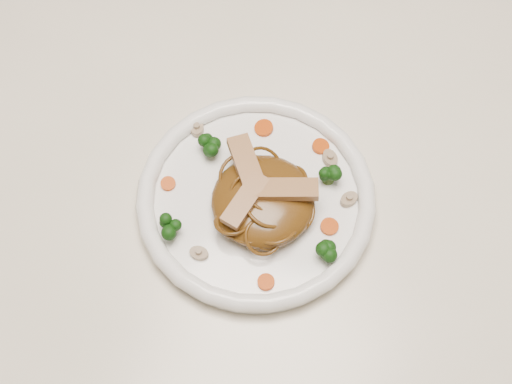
% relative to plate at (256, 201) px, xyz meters
% --- Properties ---
extents(ground, '(4.00, 4.00, 0.00)m').
position_rel_plate_xyz_m(ground, '(-0.01, 0.05, -0.76)').
color(ground, brown).
rests_on(ground, ground).
extents(table, '(1.20, 0.80, 0.75)m').
position_rel_plate_xyz_m(table, '(-0.01, 0.05, -0.11)').
color(table, white).
rests_on(table, ground).
extents(plate, '(0.34, 0.34, 0.02)m').
position_rel_plate_xyz_m(plate, '(0.00, 0.00, 0.00)').
color(plate, white).
rests_on(plate, table).
extents(noodle_mound, '(0.13, 0.13, 0.04)m').
position_rel_plate_xyz_m(noodle_mound, '(0.01, -0.01, 0.02)').
color(noodle_mound, brown).
rests_on(noodle_mound, plate).
extents(chicken_a, '(0.08, 0.05, 0.01)m').
position_rel_plate_xyz_m(chicken_a, '(0.03, 0.00, 0.05)').
color(chicken_a, tan).
rests_on(chicken_a, noodle_mound).
extents(chicken_b, '(0.07, 0.07, 0.01)m').
position_rel_plate_xyz_m(chicken_b, '(-0.02, 0.01, 0.05)').
color(chicken_b, tan).
rests_on(chicken_b, noodle_mound).
extents(chicken_c, '(0.03, 0.07, 0.01)m').
position_rel_plate_xyz_m(chicken_c, '(-0.00, -0.02, 0.05)').
color(chicken_c, tan).
rests_on(chicken_c, noodle_mound).
extents(broccoli_0, '(0.03, 0.03, 0.03)m').
position_rel_plate_xyz_m(broccoli_0, '(0.07, 0.05, 0.02)').
color(broccoli_0, '#15420D').
rests_on(broccoli_0, plate).
extents(broccoli_1, '(0.03, 0.03, 0.03)m').
position_rel_plate_xyz_m(broccoli_1, '(-0.07, 0.03, 0.02)').
color(broccoli_1, '#15420D').
rests_on(broccoli_1, plate).
extents(broccoli_2, '(0.03, 0.03, 0.03)m').
position_rel_plate_xyz_m(broccoli_2, '(-0.07, -0.08, 0.02)').
color(broccoli_2, '#15420D').
rests_on(broccoli_2, plate).
extents(broccoli_3, '(0.04, 0.04, 0.03)m').
position_rel_plate_xyz_m(broccoli_3, '(0.10, -0.03, 0.02)').
color(broccoli_3, '#15420D').
rests_on(broccoli_3, plate).
extents(carrot_0, '(0.02, 0.02, 0.00)m').
position_rel_plate_xyz_m(carrot_0, '(0.04, 0.09, 0.01)').
color(carrot_0, '#CD5207').
rests_on(carrot_0, plate).
extents(carrot_1, '(0.02, 0.02, 0.00)m').
position_rel_plate_xyz_m(carrot_1, '(-0.10, -0.02, 0.01)').
color(carrot_1, '#CD5207').
rests_on(carrot_1, plate).
extents(carrot_2, '(0.03, 0.03, 0.00)m').
position_rel_plate_xyz_m(carrot_2, '(0.09, -0.00, 0.01)').
color(carrot_2, '#CD5207').
rests_on(carrot_2, plate).
extents(carrot_3, '(0.03, 0.03, 0.00)m').
position_rel_plate_xyz_m(carrot_3, '(-0.03, 0.09, 0.01)').
color(carrot_3, '#CD5207').
rests_on(carrot_3, plate).
extents(carrot_4, '(0.02, 0.02, 0.00)m').
position_rel_plate_xyz_m(carrot_4, '(0.05, -0.09, 0.01)').
color(carrot_4, '#CD5207').
rests_on(carrot_4, plate).
extents(mushroom_0, '(0.02, 0.02, 0.01)m').
position_rel_plate_xyz_m(mushroom_0, '(-0.03, -0.09, 0.01)').
color(mushroom_0, '#B8AA8A').
rests_on(mushroom_0, plate).
extents(mushroom_1, '(0.03, 0.03, 0.01)m').
position_rel_plate_xyz_m(mushroom_1, '(0.10, 0.04, 0.01)').
color(mushroom_1, '#B8AA8A').
rests_on(mushroom_1, plate).
extents(mushroom_2, '(0.03, 0.03, 0.01)m').
position_rel_plate_xyz_m(mushroom_2, '(-0.10, 0.05, 0.01)').
color(mushroom_2, '#B8AA8A').
rests_on(mushroom_2, plate).
extents(mushroom_3, '(0.03, 0.03, 0.01)m').
position_rel_plate_xyz_m(mushroom_3, '(0.06, 0.08, 0.01)').
color(mushroom_3, '#B8AA8A').
rests_on(mushroom_3, plate).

